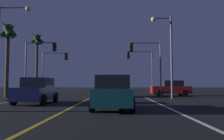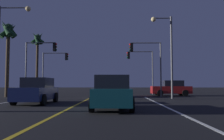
{
  "view_description": "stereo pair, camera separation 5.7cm",
  "coord_description": "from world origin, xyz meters",
  "px_view_note": "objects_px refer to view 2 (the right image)",
  "views": [
    {
      "loc": [
        2.47,
        0.93,
        1.25
      ],
      "look_at": [
        2.11,
        18.98,
        2.39
      ],
      "focal_mm": 37.04,
      "sensor_mm": 36.0,
      "label": 1
    },
    {
      "loc": [
        2.52,
        0.93,
        1.25
      ],
      "look_at": [
        2.11,
        18.98,
        2.39
      ],
      "focal_mm": 37.04,
      "sensor_mm": 36.0,
      "label": 2
    }
  ],
  "objects_px": {
    "car_oncoming": "(37,91)",
    "palm_tree_left_mid": "(8,36)",
    "traffic_light_near_right": "(146,56)",
    "car_crossing_side": "(171,88)",
    "car_ahead_far": "(109,89)",
    "street_lamp_left_mid": "(6,39)",
    "traffic_light_far_left": "(55,63)",
    "traffic_light_near_left": "(41,56)",
    "car_lead_same_lane": "(112,93)",
    "street_lamp_right_far": "(167,46)",
    "traffic_light_far_right": "(140,62)",
    "palm_tree_left_far": "(38,44)"
  },
  "relations": [
    {
      "from": "car_crossing_side",
      "to": "traffic_light_far_left",
      "type": "xyz_separation_m",
      "value": [
        -13.98,
        3.17,
        3.15
      ]
    },
    {
      "from": "car_oncoming",
      "to": "traffic_light_far_left",
      "type": "distance_m",
      "value": 14.66
    },
    {
      "from": "street_lamp_right_far",
      "to": "car_ahead_far",
      "type": "bearing_deg",
      "value": -29.89
    },
    {
      "from": "traffic_light_near_right",
      "to": "traffic_light_far_right",
      "type": "relative_size",
      "value": 1.02
    },
    {
      "from": "car_oncoming",
      "to": "palm_tree_left_mid",
      "type": "xyz_separation_m",
      "value": [
        -5.76,
        7.73,
        5.38
      ]
    },
    {
      "from": "palm_tree_left_mid",
      "to": "car_ahead_far",
      "type": "bearing_deg",
      "value": 3.81
    },
    {
      "from": "traffic_light_far_left",
      "to": "street_lamp_right_far",
      "type": "relative_size",
      "value": 0.72
    },
    {
      "from": "traffic_light_near_left",
      "to": "car_lead_same_lane",
      "type": "bearing_deg",
      "value": -57.23
    },
    {
      "from": "traffic_light_far_right",
      "to": "palm_tree_left_mid",
      "type": "distance_m",
      "value": 15.5
    },
    {
      "from": "car_lead_same_lane",
      "to": "car_ahead_far",
      "type": "distance_m",
      "value": 11.87
    },
    {
      "from": "car_oncoming",
      "to": "palm_tree_left_far",
      "type": "xyz_separation_m",
      "value": [
        -6.53,
        18.53,
        6.46
      ]
    },
    {
      "from": "traffic_light_far_right",
      "to": "palm_tree_left_mid",
      "type": "height_order",
      "value": "palm_tree_left_mid"
    },
    {
      "from": "traffic_light_near_right",
      "to": "palm_tree_left_far",
      "type": "height_order",
      "value": "palm_tree_left_far"
    },
    {
      "from": "traffic_light_near_right",
      "to": "car_oncoming",
      "type": "bearing_deg",
      "value": 46.1
    },
    {
      "from": "car_lead_same_lane",
      "to": "traffic_light_near_right",
      "type": "bearing_deg",
      "value": -14.85
    },
    {
      "from": "car_lead_same_lane",
      "to": "street_lamp_left_mid",
      "type": "height_order",
      "value": "street_lamp_left_mid"
    },
    {
      "from": "street_lamp_right_far",
      "to": "palm_tree_left_mid",
      "type": "distance_m",
      "value": 15.73
    },
    {
      "from": "traffic_light_near_right",
      "to": "traffic_light_near_left",
      "type": "bearing_deg",
      "value": 0.0
    },
    {
      "from": "traffic_light_far_right",
      "to": "traffic_light_far_left",
      "type": "bearing_deg",
      "value": 0.0
    },
    {
      "from": "car_lead_same_lane",
      "to": "car_oncoming",
      "type": "xyz_separation_m",
      "value": [
        -5.06,
        3.45,
        0.0
      ]
    },
    {
      "from": "traffic_light_far_right",
      "to": "traffic_light_far_left",
      "type": "relative_size",
      "value": 1.03
    },
    {
      "from": "street_lamp_right_far",
      "to": "palm_tree_left_far",
      "type": "height_order",
      "value": "palm_tree_left_far"
    },
    {
      "from": "traffic_light_far_left",
      "to": "traffic_light_near_right",
      "type": "bearing_deg",
      "value": -26.83
    },
    {
      "from": "car_ahead_far",
      "to": "car_oncoming",
      "type": "distance_m",
      "value": 9.5
    },
    {
      "from": "car_ahead_far",
      "to": "palm_tree_left_far",
      "type": "bearing_deg",
      "value": 47.28
    },
    {
      "from": "traffic_light_near_left",
      "to": "traffic_light_far_left",
      "type": "height_order",
      "value": "traffic_light_near_left"
    },
    {
      "from": "car_lead_same_lane",
      "to": "car_oncoming",
      "type": "relative_size",
      "value": 1.0
    },
    {
      "from": "palm_tree_left_far",
      "to": "street_lamp_right_far",
      "type": "bearing_deg",
      "value": -39.01
    },
    {
      "from": "traffic_light_near_right",
      "to": "car_ahead_far",
      "type": "bearing_deg",
      "value": 2.48
    },
    {
      "from": "car_lead_same_lane",
      "to": "street_lamp_right_far",
      "type": "bearing_deg",
      "value": -27.85
    },
    {
      "from": "street_lamp_left_mid",
      "to": "palm_tree_left_mid",
      "type": "bearing_deg",
      "value": 114.2
    },
    {
      "from": "car_oncoming",
      "to": "palm_tree_left_mid",
      "type": "relative_size",
      "value": 0.55
    },
    {
      "from": "street_lamp_right_far",
      "to": "palm_tree_left_mid",
      "type": "relative_size",
      "value": 0.94
    },
    {
      "from": "car_crossing_side",
      "to": "palm_tree_left_mid",
      "type": "relative_size",
      "value": 0.55
    },
    {
      "from": "car_lead_same_lane",
      "to": "car_ahead_far",
      "type": "xyz_separation_m",
      "value": [
        -0.62,
        11.86,
        0.0
      ]
    },
    {
      "from": "car_ahead_far",
      "to": "street_lamp_right_far",
      "type": "height_order",
      "value": "street_lamp_right_far"
    },
    {
      "from": "car_ahead_far",
      "to": "traffic_light_near_left",
      "type": "height_order",
      "value": "traffic_light_near_left"
    },
    {
      "from": "car_oncoming",
      "to": "street_lamp_left_mid",
      "type": "relative_size",
      "value": 0.55
    },
    {
      "from": "car_ahead_far",
      "to": "traffic_light_far_right",
      "type": "xyz_separation_m",
      "value": [
        3.78,
        5.67,
        3.25
      ]
    },
    {
      "from": "street_lamp_right_far",
      "to": "traffic_light_far_right",
      "type": "bearing_deg",
      "value": -80.18
    },
    {
      "from": "traffic_light_near_right",
      "to": "street_lamp_left_mid",
      "type": "xyz_separation_m",
      "value": [
        -12.17,
        -4.93,
        0.87
      ]
    },
    {
      "from": "traffic_light_far_left",
      "to": "palm_tree_left_mid",
      "type": "distance_m",
      "value": 7.42
    },
    {
      "from": "street_lamp_left_mid",
      "to": "car_ahead_far",
      "type": "bearing_deg",
      "value": 29.68
    },
    {
      "from": "traffic_light_near_right",
      "to": "traffic_light_near_left",
      "type": "distance_m",
      "value": 10.93
    },
    {
      "from": "car_oncoming",
      "to": "palm_tree_left_far",
      "type": "distance_m",
      "value": 20.68
    },
    {
      "from": "car_lead_same_lane",
      "to": "street_lamp_right_far",
      "type": "relative_size",
      "value": 0.58
    },
    {
      "from": "car_oncoming",
      "to": "traffic_light_far_left",
      "type": "height_order",
      "value": "traffic_light_far_left"
    },
    {
      "from": "car_crossing_side",
      "to": "traffic_light_far_left",
      "type": "bearing_deg",
      "value": -12.76
    },
    {
      "from": "car_ahead_far",
      "to": "traffic_light_near_right",
      "type": "relative_size",
      "value": 0.77
    },
    {
      "from": "street_lamp_right_far",
      "to": "street_lamp_left_mid",
      "type": "bearing_deg",
      "value": 7.22
    }
  ]
}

